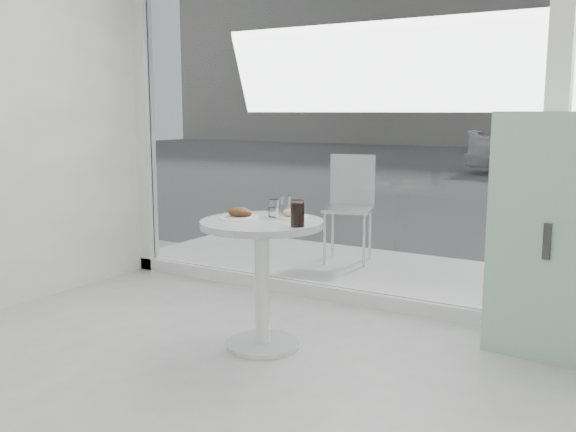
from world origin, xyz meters
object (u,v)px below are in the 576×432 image
Objects in this scene: water_tumbler_a at (274,209)px; main_table at (262,257)px; cola_glass at (298,214)px; water_tumbler_b at (285,207)px; plate_fritter at (240,214)px; plate_donut at (292,215)px; mint_cabinet at (554,235)px; patio_chair at (350,201)px; car_white at (564,145)px.

main_table is at bearing -85.68° from water_tumbler_a.
water_tumbler_a is 0.72× the size of cola_glass.
water_tumbler_b is at bearing 57.12° from water_tumbler_a.
main_table is 0.35m from water_tumbler_b.
plate_fritter is 1.90× the size of water_tumbler_b.
water_tumbler_a is 0.36m from cola_glass.
plate_donut is at bearing 55.55° from main_table.
mint_cabinet is 2.37m from patio_chair.
car_white is at bearing 91.71° from cola_glass.
mint_cabinet is at bearing 25.91° from plate_donut.
mint_cabinet reaches higher than cola_glass.
water_tumbler_a is (0.47, -2.02, 0.22)m from patio_chair.
patio_chair is 2.08m from water_tumbler_a.
plate_donut is at bearing -149.17° from mint_cabinet.
water_tumbler_b is at bearing -91.01° from patio_chair.
plate_fritter is 1.61× the size of cola_glass.
mint_cabinet is at bearing -50.17° from patio_chair.
mint_cabinet is (1.47, 0.82, 0.15)m from main_table.
water_tumbler_b is at bearing 132.42° from cola_glass.
main_table is at bearing -93.09° from patio_chair.
plate_fritter is at bearing -126.14° from water_tumbler_b.
mint_cabinet reaches higher than plate_donut.
cola_glass is (0.42, -0.04, 0.04)m from plate_fritter.
car_white reaches higher than patio_chair.
mint_cabinet reaches higher than car_white.
car_white is (-1.54, 11.04, -0.02)m from mint_cabinet.
main_table is 0.31m from plate_donut.
mint_cabinet reaches higher than main_table.
water_tumbler_b is (0.17, 0.23, 0.03)m from plate_fritter.
mint_cabinet is 1.49m from cola_glass.
cola_glass is at bearing -138.42° from mint_cabinet.
mint_cabinet is 1.51m from plate_donut.
mint_cabinet is 0.35× the size of car_white.
main_table is at bearing 175.56° from car_white.
mint_cabinet is 1.63m from water_tumbler_a.
water_tumbler_a reaches higher than main_table.
plate_fritter reaches higher than plate_donut.
cola_glass is (0.28, -0.06, 0.29)m from main_table.
main_table is 0.41m from cola_glass.
plate_donut is at bearing 6.86° from water_tumbler_a.
patio_chair reaches higher than cola_glass.
car_white is (0.40, 9.69, 0.09)m from patio_chair.
mint_cabinet is 1.46× the size of patio_chair.
plate_donut is 1.57× the size of water_tumbler_b.
water_tumbler_b is (0.04, 0.06, 0.01)m from water_tumbler_a.
cola_glass is (0.17, -0.23, 0.05)m from plate_donut.
cola_glass is at bearing -86.79° from patio_chair.
main_table is 2.22m from patio_chair.
plate_fritter is at bearing -96.74° from patio_chair.
mint_cabinet reaches higher than water_tumbler_a.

